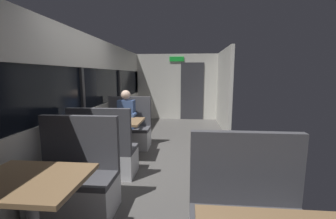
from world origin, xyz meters
TOP-DOWN VIEW (x-y plane):
  - ground_plane at (0.00, 0.00)m, footprint 3.30×9.20m
  - carriage_window_panel_left at (-1.45, 0.00)m, footprint 0.09×8.48m
  - carriage_end_bulkhead at (0.06, 4.19)m, footprint 2.90×0.11m
  - carriage_aisle_panel_right at (1.45, 3.00)m, footprint 0.08×2.40m
  - dining_table_near_window at (-0.89, -2.09)m, footprint 0.90×0.70m
  - bench_near_window_facing_entry at (-0.89, -1.39)m, footprint 0.95×0.50m
  - dining_table_mid_window at (-0.89, 0.23)m, footprint 0.90×0.70m
  - bench_mid_window_facing_end at (-0.89, -0.47)m, footprint 0.95×0.50m
  - bench_mid_window_facing_entry at (-0.89, 0.93)m, footprint 0.95×0.50m
  - seated_passenger at (-0.89, 0.86)m, footprint 0.47×0.55m

SIDE VIEW (x-z plane):
  - ground_plane at x=0.00m, z-range -0.02..0.00m
  - bench_near_window_facing_entry at x=-0.89m, z-range -0.22..0.88m
  - bench_mid_window_facing_end at x=-0.89m, z-range -0.22..0.88m
  - bench_mid_window_facing_entry at x=-0.89m, z-range -0.22..0.88m
  - seated_passenger at x=-0.89m, z-range -0.09..1.17m
  - dining_table_near_window at x=-0.89m, z-range 0.27..1.01m
  - dining_table_mid_window at x=-0.89m, z-range 0.27..1.01m
  - carriage_window_panel_left at x=-1.45m, z-range -0.04..2.26m
  - carriage_end_bulkhead at x=0.06m, z-range -0.01..2.29m
  - carriage_aisle_panel_right at x=1.45m, z-range 0.00..2.30m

